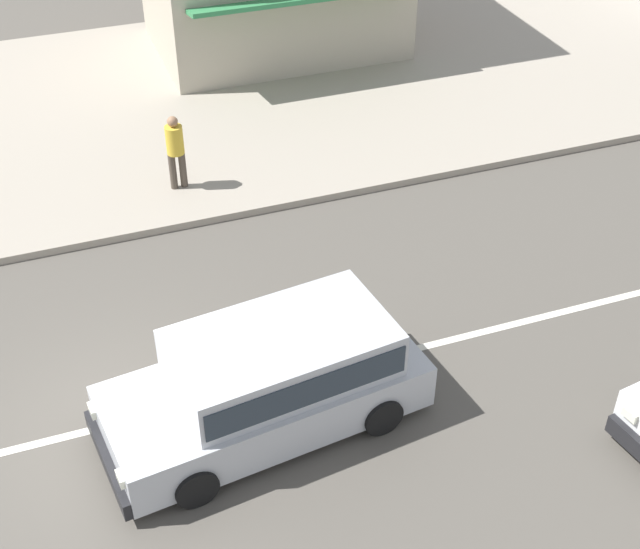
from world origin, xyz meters
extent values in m
plane|color=#544F47|center=(0.00, 0.00, 0.00)|extent=(160.00, 160.00, 0.00)
cube|color=silver|center=(0.00, 0.00, 0.00)|extent=(50.40, 0.14, 0.01)
cube|color=#9E9384|center=(0.00, 9.51, 0.07)|extent=(68.00, 10.00, 0.15)
cube|color=white|center=(6.40, -2.84, 0.67)|extent=(0.12, 0.25, 0.14)
cube|color=#B7BABF|center=(1.88, -0.68, 0.52)|extent=(4.68, 2.42, 0.70)
cube|color=#B7BABF|center=(2.16, -0.64, 1.21)|extent=(3.21, 2.05, 0.70)
cube|color=#28333D|center=(2.16, -0.64, 1.21)|extent=(3.10, 2.07, 0.45)
cube|color=black|center=(-0.39, -0.96, 0.31)|extent=(0.35, 1.84, 0.28)
cube|color=white|center=(-0.28, -1.61, 0.67)|extent=(0.11, 0.25, 0.14)
cube|color=white|center=(-0.44, -0.30, 0.67)|extent=(0.11, 0.25, 0.14)
cylinder|color=black|center=(0.61, -1.73, 0.30)|extent=(0.62, 0.29, 0.60)
cylinder|color=black|center=(0.39, 0.04, 0.30)|extent=(0.62, 0.29, 0.60)
cylinder|color=black|center=(3.37, -1.39, 0.30)|extent=(0.62, 0.29, 0.60)
cylinder|color=black|center=(3.15, 0.38, 0.30)|extent=(0.62, 0.29, 0.60)
cylinder|color=#4C4238|center=(1.98, 5.79, 0.53)|extent=(0.14, 0.14, 0.76)
cylinder|color=#4C4238|center=(2.18, 5.79, 0.53)|extent=(0.14, 0.14, 0.76)
cylinder|color=gold|center=(2.08, 5.79, 1.20)|extent=(0.34, 0.34, 0.57)
sphere|color=#997051|center=(2.08, 5.79, 1.59)|extent=(0.21, 0.21, 0.21)
camera|label=1|loc=(-0.41, -9.32, 9.49)|focal=50.00mm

